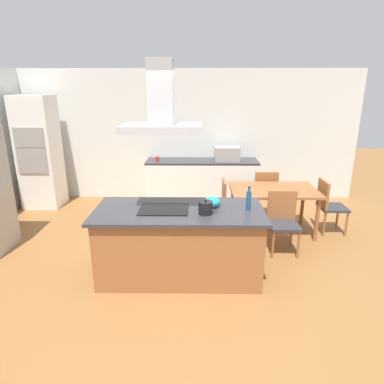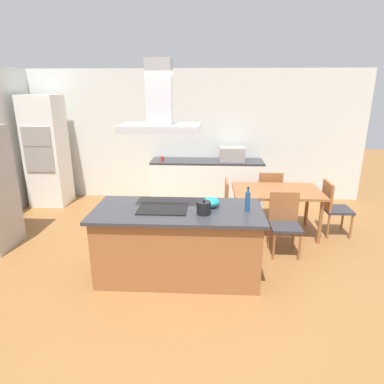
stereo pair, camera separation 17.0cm
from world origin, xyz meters
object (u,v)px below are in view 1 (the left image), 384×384
at_px(chair_at_left_end, 217,203).
at_px(chair_at_right_end, 328,203).
at_px(chair_facing_island, 283,218).
at_px(countertop_microwave, 227,154).
at_px(tea_kettle, 206,208).
at_px(cooktop, 164,209).
at_px(mixing_bowl, 212,202).
at_px(dining_table, 273,194).
at_px(olive_oil_bottle, 249,200).
at_px(chair_facing_back_wall, 265,191).
at_px(range_hood, 161,109).
at_px(wall_oven_stack, 39,152).
at_px(coffee_mug_red, 157,159).

relative_size(chair_at_left_end, chair_at_right_end, 1.00).
xyz_separation_m(chair_at_left_end, chair_facing_island, (0.92, -0.67, 0.00)).
bearing_deg(countertop_microwave, tea_kettle, -99.78).
bearing_deg(cooktop, countertop_microwave, 70.38).
distance_m(mixing_bowl, dining_table, 1.69).
height_order(cooktop, countertop_microwave, countertop_microwave).
bearing_deg(countertop_microwave, olive_oil_bottle, -89.92).
distance_m(olive_oil_bottle, mixing_bowl, 0.46).
xyz_separation_m(chair_at_right_end, chair_facing_back_wall, (-0.92, 0.67, 0.00)).
relative_size(cooktop, range_hood, 0.67).
bearing_deg(tea_kettle, wall_oven_stack, 139.16).
bearing_deg(cooktop, wall_oven_stack, 135.73).
bearing_deg(coffee_mug_red, wall_oven_stack, -176.16).
xyz_separation_m(tea_kettle, chair_at_right_end, (2.07, 1.51, -0.47)).
height_order(mixing_bowl, chair_at_left_end, mixing_bowl).
xyz_separation_m(cooktop, dining_table, (1.66, 1.38, -0.24)).
xyz_separation_m(countertop_microwave, chair_facing_back_wall, (0.64, -0.84, -0.53)).
distance_m(countertop_microwave, range_hood, 3.24).
distance_m(wall_oven_stack, chair_at_right_end, 5.48).
bearing_deg(mixing_bowl, chair_facing_back_wall, 60.89).
relative_size(olive_oil_bottle, coffee_mug_red, 3.29).
relative_size(wall_oven_stack, chair_at_right_end, 2.47).
distance_m(countertop_microwave, dining_table, 1.67).
xyz_separation_m(tea_kettle, chair_at_left_end, (0.24, 1.51, -0.47)).
xyz_separation_m(tea_kettle, wall_oven_stack, (-3.22, 2.78, 0.12)).
distance_m(wall_oven_stack, range_hood, 3.92).
height_order(tea_kettle, coffee_mug_red, tea_kettle).
bearing_deg(wall_oven_stack, chair_at_right_end, -13.48).
bearing_deg(dining_table, chair_at_left_end, 180.00).
height_order(olive_oil_bottle, wall_oven_stack, wall_oven_stack).
height_order(wall_oven_stack, chair_at_right_end, wall_oven_stack).
xyz_separation_m(chair_facing_island, range_hood, (-1.66, -0.71, 1.59)).
relative_size(tea_kettle, olive_oil_bottle, 0.75).
relative_size(mixing_bowl, countertop_microwave, 0.45).
xyz_separation_m(mixing_bowl, dining_table, (1.07, 1.27, -0.29)).
distance_m(mixing_bowl, countertop_microwave, 2.80).
distance_m(cooktop, chair_at_right_end, 2.95).
distance_m(chair_facing_island, chair_facing_back_wall, 1.33).
bearing_deg(chair_facing_back_wall, tea_kettle, -117.96).
height_order(chair_facing_island, chair_facing_back_wall, same).
height_order(chair_facing_back_wall, range_hood, range_hood).
relative_size(olive_oil_bottle, chair_at_right_end, 0.33).
bearing_deg(range_hood, dining_table, 39.61).
height_order(mixing_bowl, wall_oven_stack, wall_oven_stack).
xyz_separation_m(tea_kettle, range_hood, (-0.51, 0.14, 1.12)).
relative_size(mixing_bowl, chair_at_right_end, 0.25).
bearing_deg(range_hood, olive_oil_bottle, -0.25).
bearing_deg(mixing_bowl, dining_table, 49.64).
bearing_deg(chair_at_left_end, wall_oven_stack, 159.87).
distance_m(cooktop, chair_facing_island, 1.85).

